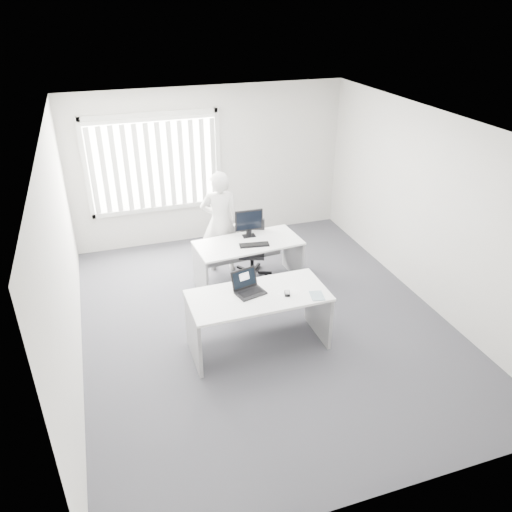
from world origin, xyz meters
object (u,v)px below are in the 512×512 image
object	(u,v)px
person	(220,222)
monitor	(249,223)
office_chair	(252,258)
desk_far	(248,254)
laptop	(251,284)
desk_near	(258,309)

from	to	relation	value
person	monitor	size ratio (longest dim) A/B	3.88
office_chair	monitor	xyz separation A→B (m)	(-0.09, -0.10, 0.68)
desk_far	person	world-z (taller)	person
laptop	person	bearing A→B (deg)	71.18
person	laptop	xyz separation A→B (m)	(-0.17, -2.14, 0.08)
laptop	monitor	bearing A→B (deg)	58.66
desk_near	office_chair	size ratio (longest dim) A/B	1.90
office_chair	monitor	size ratio (longest dim) A/B	2.09
desk_far	laptop	size ratio (longest dim) A/B	4.74
laptop	monitor	xyz separation A→B (m)	(0.53, 1.73, 0.02)
person	office_chair	bearing A→B (deg)	159.55
desk_far	office_chair	distance (m)	0.41
desk_near	person	distance (m)	2.21
desk_far	person	xyz separation A→B (m)	(-0.29, 0.61, 0.33)
person	laptop	distance (m)	2.15
desk_near	desk_far	bearing A→B (deg)	76.30
desk_far	monitor	xyz separation A→B (m)	(0.07, 0.20, 0.43)
monitor	desk_near	bearing A→B (deg)	-102.64
office_chair	monitor	distance (m)	0.69
person	monitor	distance (m)	0.56
office_chair	laptop	distance (m)	2.03
desk_far	laptop	distance (m)	1.65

